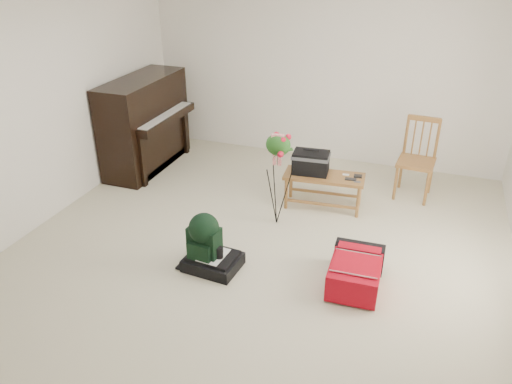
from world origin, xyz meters
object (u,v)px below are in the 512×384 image
at_px(dining_chair, 417,160).
at_px(flower_stand, 277,180).
at_px(red_suitcase, 356,269).
at_px(green_backpack, 204,239).
at_px(bench, 315,166).
at_px(black_duffel, 213,261).
at_px(piano, 146,125).

height_order(dining_chair, flower_stand, flower_stand).
xyz_separation_m(red_suitcase, green_backpack, (-1.42, -0.27, 0.18)).
relative_size(bench, green_backpack, 1.60).
bearing_deg(green_backpack, dining_chair, 58.89).
bearing_deg(bench, red_suitcase, -66.42).
bearing_deg(black_duffel, dining_chair, 57.40).
bearing_deg(dining_chair, bench, -144.00).
relative_size(black_duffel, flower_stand, 0.49).
xyz_separation_m(bench, black_duffel, (-0.61, -1.60, -0.43)).
relative_size(bench, red_suitcase, 1.41).
bearing_deg(red_suitcase, bench, 116.67).
height_order(piano, bench, piano).
distance_m(red_suitcase, flower_stand, 1.36).
bearing_deg(red_suitcase, flower_stand, 140.25).
bearing_deg(green_backpack, bench, 74.09).
bearing_deg(piano, red_suitcase, -27.92).
bearing_deg(piano, flower_stand, -22.53).
xyz_separation_m(dining_chair, green_backpack, (-1.78, -2.30, -0.15)).
bearing_deg(bench, flower_stand, -122.22).
xyz_separation_m(piano, bench, (2.47, -0.34, -0.09)).
distance_m(bench, green_backpack, 1.78).
xyz_separation_m(black_duffel, green_backpack, (-0.07, -0.03, 0.25)).
distance_m(green_backpack, flower_stand, 1.16).
height_order(red_suitcase, black_duffel, red_suitcase).
bearing_deg(black_duffel, red_suitcase, 14.39).
bearing_deg(dining_chair, red_suitcase, -95.18).
height_order(bench, flower_stand, flower_stand).
distance_m(piano, bench, 2.50).
distance_m(piano, green_backpack, 2.69).
xyz_separation_m(piano, black_duffel, (1.86, -1.94, -0.52)).
xyz_separation_m(bench, flower_stand, (-0.29, -0.56, 0.03)).
bearing_deg(red_suitcase, green_backpack, -171.27).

